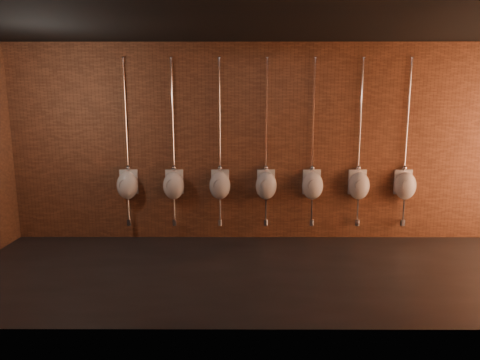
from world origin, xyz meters
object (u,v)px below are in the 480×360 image
object	(u,v)px
urinal_0	(127,185)
urinal_2	(220,185)
urinal_3	(266,185)
urinal_4	(312,185)
urinal_1	(174,185)
urinal_6	(405,185)
urinal_5	(359,185)

from	to	relation	value
urinal_0	urinal_2	distance (m)	1.52
urinal_0	urinal_2	xyz separation A→B (m)	(1.52, 0.00, 0.00)
urinal_3	urinal_4	xyz separation A→B (m)	(0.76, 0.00, 0.00)
urinal_0	urinal_3	xyz separation A→B (m)	(2.27, 0.00, 0.00)
urinal_2	urinal_1	bearing A→B (deg)	180.00
urinal_6	urinal_0	bearing A→B (deg)	180.00
urinal_2	urinal_5	xyz separation A→B (m)	(2.27, 0.00, 0.00)
urinal_1	urinal_3	size ratio (longest dim) A/B	1.00
urinal_2	urinal_3	world-z (taller)	same
urinal_4	urinal_3	bearing A→B (deg)	180.00
urinal_1	urinal_6	distance (m)	3.79
urinal_0	urinal_5	world-z (taller)	same
urinal_1	urinal_2	size ratio (longest dim) A/B	1.00
urinal_5	urinal_2	bearing A→B (deg)	180.00
urinal_0	urinal_1	size ratio (longest dim) A/B	1.00
urinal_6	urinal_2	bearing A→B (deg)	180.00
urinal_4	urinal_5	world-z (taller)	same
urinal_0	urinal_1	world-z (taller)	same
urinal_6	urinal_5	bearing A→B (deg)	180.00
urinal_1	urinal_6	xyz separation A→B (m)	(3.79, 0.00, 0.00)
urinal_3	urinal_4	bearing A→B (deg)	0.00
urinal_1	urinal_5	world-z (taller)	same
urinal_0	urinal_2	world-z (taller)	same
urinal_4	urinal_6	size ratio (longest dim) A/B	1.00
urinal_1	urinal_3	bearing A→B (deg)	0.00
urinal_3	urinal_0	bearing A→B (deg)	180.00
urinal_1	urinal_6	world-z (taller)	same
urinal_3	urinal_2	bearing A→B (deg)	180.00
urinal_0	urinal_1	xyz separation A→B (m)	(0.76, 0.00, 0.00)
urinal_0	urinal_6	xyz separation A→B (m)	(4.55, 0.00, 0.00)
urinal_1	urinal_5	size ratio (longest dim) A/B	1.00
urinal_3	urinal_6	distance (m)	2.27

